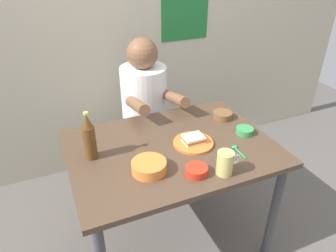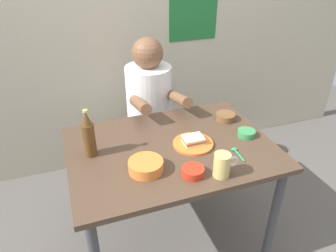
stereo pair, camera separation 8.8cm
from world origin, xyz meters
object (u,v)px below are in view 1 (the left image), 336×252
person_seated (145,96)px  sandwich (193,139)px  dining_table (172,160)px  beer_mug (225,163)px  plate_orange (193,143)px  soup_bowl_orange (149,166)px  stool (146,144)px  beer_bottle (89,138)px

person_seated → sandwich: person_seated is taller
dining_table → beer_mug: size_ratio=8.73×
sandwich → beer_mug: 0.28m
plate_orange → soup_bowl_orange: bearing=-157.1°
stool → soup_bowl_orange: size_ratio=2.65×
person_seated → beer_bottle: bearing=-131.1°
stool → plate_orange: (0.06, -0.66, 0.40)m
dining_table → plate_orange: (0.12, -0.03, 0.10)m
dining_table → beer_mug: bearing=-65.4°
stool → sandwich: bearing=-85.2°
stool → sandwich: sandwich is taller
dining_table → soup_bowl_orange: size_ratio=6.47×
plate_orange → soup_bowl_orange: soup_bowl_orange is taller
dining_table → stool: bearing=84.3°
soup_bowl_orange → beer_mug: bearing=-25.1°
beer_mug → plate_orange: bearing=94.7°
dining_table → sandwich: bearing=-12.9°
person_seated → plate_orange: person_seated is taller
sandwich → beer_bottle: bearing=170.0°
soup_bowl_orange → beer_bottle: bearing=136.1°
sandwich → dining_table: bearing=167.1°
stool → beer_bottle: bearing=-130.5°
plate_orange → soup_bowl_orange: (-0.30, -0.13, 0.02)m
sandwich → beer_bottle: 0.55m
beer_mug → beer_bottle: beer_bottle is taller
person_seated → soup_bowl_orange: (-0.25, -0.77, 0.01)m
dining_table → beer_mug: beer_mug is taller
person_seated → sandwich: (0.06, -0.65, 0.01)m
plate_orange → beer_bottle: (-0.54, 0.09, 0.11)m
soup_bowl_orange → stool: bearing=72.4°
beer_mug → beer_bottle: size_ratio=0.48×
dining_table → sandwich: 0.17m
dining_table → person_seated: (0.06, 0.62, 0.12)m
dining_table → sandwich: size_ratio=10.00×
person_seated → beer_bottle: person_seated is taller
dining_table → sandwich: sandwich is taller
beer_mug → beer_bottle: (-0.56, 0.38, 0.06)m
sandwich → beer_mug: (0.02, -0.28, 0.03)m
plate_orange → sandwich: size_ratio=2.00×
dining_table → soup_bowl_orange: (-0.19, -0.16, 0.12)m
stool → plate_orange: bearing=-85.2°
plate_orange → beer_mug: 0.29m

